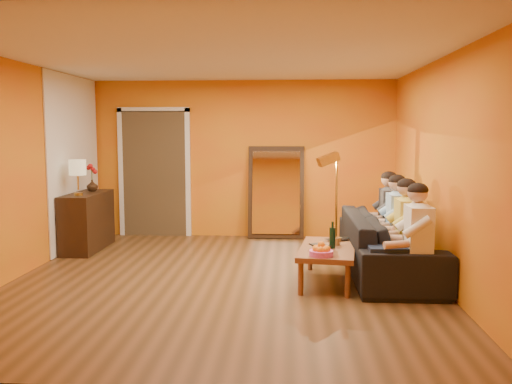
# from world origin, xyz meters

# --- Properties ---
(room_shell) EXTENTS (5.00, 5.50, 2.60)m
(room_shell) POSITION_xyz_m (0.00, 0.37, 1.30)
(room_shell) COLOR brown
(room_shell) RESTS_ON ground
(white_accent) EXTENTS (0.02, 1.90, 2.58)m
(white_accent) POSITION_xyz_m (-2.48, 1.75, 1.30)
(white_accent) COLOR white
(white_accent) RESTS_ON wall_left
(doorway_recess) EXTENTS (1.06, 0.30, 2.10)m
(doorway_recess) POSITION_xyz_m (-1.50, 2.83, 1.05)
(doorway_recess) COLOR #3F2D19
(doorway_recess) RESTS_ON floor
(door_jamb_left) EXTENTS (0.08, 0.06, 2.20)m
(door_jamb_left) POSITION_xyz_m (-2.07, 2.71, 1.05)
(door_jamb_left) COLOR white
(door_jamb_left) RESTS_ON wall_back
(door_jamb_right) EXTENTS (0.08, 0.06, 2.20)m
(door_jamb_right) POSITION_xyz_m (-0.93, 2.71, 1.05)
(door_jamb_right) COLOR white
(door_jamb_right) RESTS_ON wall_back
(door_header) EXTENTS (1.22, 0.06, 0.08)m
(door_header) POSITION_xyz_m (-1.50, 2.71, 2.12)
(door_header) COLOR white
(door_header) RESTS_ON wall_back
(mirror_frame) EXTENTS (0.92, 0.27, 1.51)m
(mirror_frame) POSITION_xyz_m (0.55, 2.63, 0.76)
(mirror_frame) COLOR #311F10
(mirror_frame) RESTS_ON floor
(mirror_glass) EXTENTS (0.78, 0.21, 1.35)m
(mirror_glass) POSITION_xyz_m (0.55, 2.59, 0.76)
(mirror_glass) COLOR white
(mirror_glass) RESTS_ON mirror_frame
(sideboard) EXTENTS (0.44, 1.18, 0.85)m
(sideboard) POSITION_xyz_m (-2.24, 1.55, 0.42)
(sideboard) COLOR #311F10
(sideboard) RESTS_ON floor
(table_lamp) EXTENTS (0.24, 0.24, 0.51)m
(table_lamp) POSITION_xyz_m (-2.24, 1.25, 1.10)
(table_lamp) COLOR beige
(table_lamp) RESTS_ON sideboard
(sofa) EXTENTS (2.49, 0.98, 0.73)m
(sofa) POSITION_xyz_m (2.00, 0.46, 0.36)
(sofa) COLOR black
(sofa) RESTS_ON floor
(coffee_table) EXTENTS (0.77, 1.29, 0.42)m
(coffee_table) POSITION_xyz_m (1.22, -0.04, 0.21)
(coffee_table) COLOR brown
(coffee_table) RESTS_ON floor
(floor_lamp) EXTENTS (0.35, 0.30, 1.44)m
(floor_lamp) POSITION_xyz_m (1.42, 1.23, 0.72)
(floor_lamp) COLOR gold
(floor_lamp) RESTS_ON floor
(dog) EXTENTS (0.47, 0.64, 0.69)m
(dog) POSITION_xyz_m (2.10, 0.00, 0.34)
(dog) COLOR #AF6F4F
(dog) RESTS_ON floor
(person_far_left) EXTENTS (0.70, 0.44, 1.22)m
(person_far_left) POSITION_xyz_m (2.13, -0.54, 0.61)
(person_far_left) COLOR white
(person_far_left) RESTS_ON sofa
(person_mid_left) EXTENTS (0.70, 0.44, 1.22)m
(person_mid_left) POSITION_xyz_m (2.13, 0.01, 0.61)
(person_mid_left) COLOR gold
(person_mid_left) RESTS_ON sofa
(person_mid_right) EXTENTS (0.70, 0.44, 1.22)m
(person_mid_right) POSITION_xyz_m (2.13, 0.56, 0.61)
(person_mid_right) COLOR #93BCE3
(person_mid_right) RESTS_ON sofa
(person_far_right) EXTENTS (0.70, 0.44, 1.22)m
(person_far_right) POSITION_xyz_m (2.13, 1.11, 0.61)
(person_far_right) COLOR #37383D
(person_far_right) RESTS_ON sofa
(fruit_bowl) EXTENTS (0.26, 0.26, 0.16)m
(fruit_bowl) POSITION_xyz_m (1.12, -0.49, 0.50)
(fruit_bowl) COLOR #E952AF
(fruit_bowl) RESTS_ON coffee_table
(wine_bottle) EXTENTS (0.07, 0.07, 0.31)m
(wine_bottle) POSITION_xyz_m (1.27, -0.09, 0.58)
(wine_bottle) COLOR black
(wine_bottle) RESTS_ON coffee_table
(tumbler) EXTENTS (0.10, 0.10, 0.09)m
(tumbler) POSITION_xyz_m (1.34, 0.08, 0.47)
(tumbler) COLOR #B27F3F
(tumbler) RESTS_ON coffee_table
(laptop) EXTENTS (0.38, 0.33, 0.03)m
(laptop) POSITION_xyz_m (1.40, 0.31, 0.43)
(laptop) COLOR black
(laptop) RESTS_ON coffee_table
(book_lower) EXTENTS (0.21, 0.28, 0.03)m
(book_lower) POSITION_xyz_m (1.04, -0.24, 0.43)
(book_lower) COLOR #311F10
(book_lower) RESTS_ON coffee_table
(book_mid) EXTENTS (0.24, 0.28, 0.02)m
(book_mid) POSITION_xyz_m (1.05, -0.23, 0.45)
(book_mid) COLOR red
(book_mid) RESTS_ON book_lower
(book_upper) EXTENTS (0.25, 0.28, 0.02)m
(book_upper) POSITION_xyz_m (1.04, -0.25, 0.47)
(book_upper) COLOR black
(book_upper) RESTS_ON book_mid
(vase) EXTENTS (0.17, 0.17, 0.17)m
(vase) POSITION_xyz_m (-2.24, 1.80, 0.94)
(vase) COLOR #311F10
(vase) RESTS_ON sideboard
(flowers) EXTENTS (0.17, 0.17, 0.42)m
(flowers) POSITION_xyz_m (-2.24, 1.80, 1.18)
(flowers) COLOR red
(flowers) RESTS_ON vase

